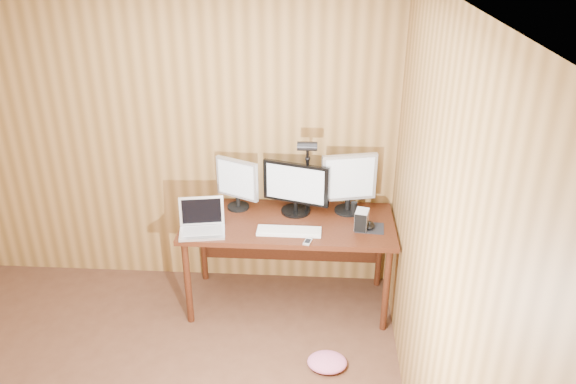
# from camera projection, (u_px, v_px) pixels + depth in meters

# --- Properties ---
(room_shell) EXTENTS (4.00, 4.00, 4.00)m
(room_shell) POSITION_uv_depth(u_px,v_px,m) (69.00, 289.00, 2.63)
(room_shell) COLOR #53311F
(room_shell) RESTS_ON ground
(desk) EXTENTS (1.60, 0.70, 0.75)m
(desk) POSITION_uv_depth(u_px,v_px,m) (289.00, 230.00, 4.38)
(desk) COLOR #3E1A0C
(desk) RESTS_ON floor
(monitor_center) EXTENTS (0.51, 0.23, 0.41)m
(monitor_center) POSITION_uv_depth(u_px,v_px,m) (296.00, 188.00, 4.30)
(monitor_center) COLOR black
(monitor_center) RESTS_ON desk
(monitor_left) EXTENTS (0.34, 0.19, 0.41)m
(monitor_left) POSITION_uv_depth(u_px,v_px,m) (237.00, 183.00, 4.36)
(monitor_left) COLOR black
(monitor_left) RESTS_ON desk
(monitor_right) EXTENTS (0.42, 0.20, 0.48)m
(monitor_right) POSITION_uv_depth(u_px,v_px,m) (349.00, 181.00, 4.29)
(monitor_right) COLOR black
(monitor_right) RESTS_ON desk
(laptop) EXTENTS (0.37, 0.31, 0.24)m
(laptop) POSITION_uv_depth(u_px,v_px,m) (202.00, 223.00, 4.11)
(laptop) COLOR silver
(laptop) RESTS_ON desk
(keyboard) EXTENTS (0.47, 0.15, 0.02)m
(keyboard) POSITION_uv_depth(u_px,v_px,m) (289.00, 231.00, 4.10)
(keyboard) COLOR white
(keyboard) RESTS_ON desk
(mousepad) EXTENTS (0.23, 0.19, 0.00)m
(mousepad) POSITION_uv_depth(u_px,v_px,m) (369.00, 228.00, 4.16)
(mousepad) COLOR black
(mousepad) RESTS_ON desk
(mouse) EXTENTS (0.08, 0.12, 0.04)m
(mouse) POSITION_uv_depth(u_px,v_px,m) (370.00, 225.00, 4.15)
(mouse) COLOR black
(mouse) RESTS_ON mousepad
(hard_drive) EXTENTS (0.12, 0.15, 0.14)m
(hard_drive) POSITION_uv_depth(u_px,v_px,m) (362.00, 220.00, 4.13)
(hard_drive) COLOR silver
(hard_drive) RESTS_ON desk
(phone) EXTENTS (0.07, 0.10, 0.01)m
(phone) POSITION_uv_depth(u_px,v_px,m) (308.00, 242.00, 3.97)
(phone) COLOR silver
(phone) RESTS_ON desk
(speaker) EXTENTS (0.05, 0.05, 0.12)m
(speaker) POSITION_uv_depth(u_px,v_px,m) (354.00, 209.00, 4.31)
(speaker) COLOR black
(speaker) RESTS_ON desk
(desk_lamp) EXTENTS (0.15, 0.21, 0.65)m
(desk_lamp) POSITION_uv_depth(u_px,v_px,m) (307.00, 164.00, 4.23)
(desk_lamp) COLOR black
(desk_lamp) RESTS_ON desk
(fabric_pile) EXTENTS (0.29, 0.25, 0.09)m
(fabric_pile) POSITION_uv_depth(u_px,v_px,m) (327.00, 362.00, 3.89)
(fabric_pile) COLOR #D86894
(fabric_pile) RESTS_ON floor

